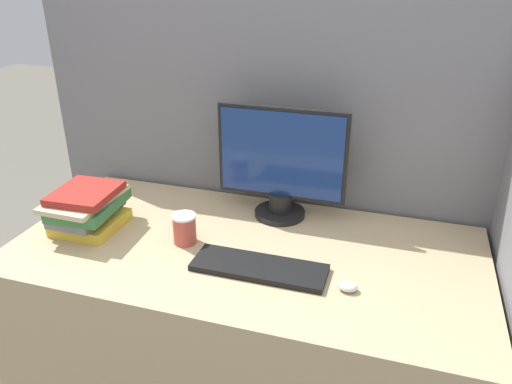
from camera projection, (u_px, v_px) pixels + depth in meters
cubicle_panel_rear at (278, 184)px, 2.09m from camera, size 2.03×0.04×1.57m
desk at (246, 330)px, 1.89m from camera, size 1.63×0.80×0.73m
monitor at (281, 168)px, 1.87m from camera, size 0.49×0.20×0.43m
keyboard at (259, 268)px, 1.61m from camera, size 0.44×0.15×0.02m
mouse at (348, 286)px, 1.51m from camera, size 0.06×0.05×0.03m
coffee_cup at (184, 229)px, 1.74m from camera, size 0.09×0.09×0.11m
book_stack at (88, 208)px, 1.83m from camera, size 0.23×0.31×0.16m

